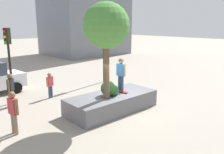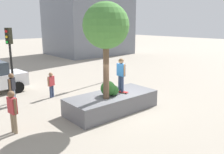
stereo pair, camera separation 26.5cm
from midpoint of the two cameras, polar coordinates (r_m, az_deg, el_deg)
ground_plane at (r=12.20m, az=2.11°, el=-7.84°), size 120.00×120.00×0.00m
planter_ledge at (r=11.86m, az=0.64°, el=-6.26°), size 4.68×2.02×0.85m
plaza_tree at (r=10.58m, az=-0.77°, el=12.25°), size 2.09×2.09×4.44m
boxwood_shrub at (r=11.43m, az=-0.31°, el=-2.81°), size 0.74×0.74×0.74m
hedge_clump at (r=11.50m, az=1.02°, el=-3.28°), size 0.52×0.52×0.52m
skateboard at (r=12.04m, az=2.82°, el=-3.57°), size 0.43×0.83×0.07m
skateboarder at (r=11.80m, az=2.87°, el=1.11°), size 0.26×0.58×1.71m
traffic_light_corner at (r=17.26m, az=-1.18°, el=9.80°), size 0.32×0.36×5.00m
traffic_light_median at (r=13.65m, az=-23.15°, el=5.60°), size 0.37×0.36×4.12m
passerby_with_bag at (r=13.43m, az=-22.75°, el=-2.29°), size 0.46×0.50×1.79m
bystander_watching at (r=14.23m, az=-14.14°, el=-1.47°), size 0.49×0.31×1.53m
pedestrian_crossing at (r=10.08m, az=-22.47°, el=-7.24°), size 0.27×0.59×1.77m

